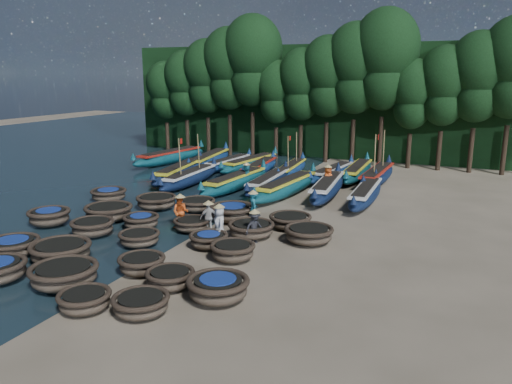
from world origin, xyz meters
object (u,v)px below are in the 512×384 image
at_px(coracle_4, 141,304).
at_px(coracle_24, 290,221).
at_px(coracle_14, 233,251).
at_px(fisherman_6, 328,178).
at_px(long_boat_13, 259,168).
at_px(fisherman_2, 181,211).
at_px(coracle_23, 232,212).
at_px(long_boat_7, 328,187).
at_px(long_boat_8, 366,194).
at_px(coracle_18, 251,229).
at_px(coracle_5, 13,246).
at_px(long_boat_6, 287,187).
at_px(long_boat_9, 170,156).
at_px(long_boat_12, 250,163).
at_px(coracle_7, 142,264).
at_px(coracle_17, 192,224).
at_px(coracle_6, 61,251).
at_px(long_boat_15, 332,173).
at_px(long_boat_11, 228,163).
at_px(fisherman_1, 253,207).
at_px(coracle_19, 309,234).
at_px(long_boat_2, 179,172).
at_px(coracle_21, 156,201).
at_px(coracle_8, 170,278).
at_px(long_boat_10, 209,160).
at_px(long_boat_17, 377,176).
at_px(fisherman_3, 255,226).
at_px(long_boat_16, 357,171).
at_px(coracle_11, 92,227).
at_px(fisherman_0, 219,223).
at_px(coracle_3, 84,300).
at_px(coracle_9, 218,288).
at_px(fisherman_5, 247,175).
at_px(long_boat_4, 236,181).
at_px(fisherman_4, 209,216).
at_px(coracle_15, 109,212).
at_px(long_boat_14, 291,169).
at_px(coracle_20, 109,194).
at_px(long_boat_3, 190,177).

relative_size(coracle_4, coracle_24, 0.81).
height_order(coracle_14, fisherman_6, fisherman_6).
relative_size(long_boat_13, fisherman_2, 4.21).
bearing_deg(coracle_23, long_boat_7, 66.98).
bearing_deg(long_boat_8, coracle_18, -114.24).
relative_size(long_boat_7, long_boat_8, 1.07).
bearing_deg(coracle_5, long_boat_6, 64.66).
relative_size(coracle_24, long_boat_9, 0.27).
height_order(long_boat_6, long_boat_12, long_boat_6).
height_order(coracle_7, fisherman_6, fisherman_6).
bearing_deg(fisherman_2, coracle_17, -27.61).
height_order(coracle_6, long_boat_15, long_boat_15).
xyz_separation_m(coracle_18, long_boat_11, (-8.68, 14.79, 0.08)).
bearing_deg(coracle_17, fisherman_1, 39.95).
height_order(coracle_19, long_boat_13, long_boat_13).
relative_size(coracle_17, long_boat_2, 0.25).
height_order(coracle_6, coracle_21, coracle_6).
height_order(coracle_21, long_boat_2, long_boat_2).
height_order(coracle_8, long_boat_13, long_boat_13).
bearing_deg(fisherman_2, long_boat_10, 98.25).
relative_size(coracle_14, fisherman_6, 1.07).
relative_size(long_boat_11, long_boat_17, 0.85).
bearing_deg(fisherman_3, long_boat_13, 54.12).
relative_size(coracle_7, long_boat_9, 0.23).
height_order(long_boat_15, fisherman_2, fisherman_2).
height_order(long_boat_9, fisherman_2, fisherman_2).
relative_size(long_boat_16, long_boat_17, 0.97).
height_order(coracle_7, coracle_11, coracle_11).
relative_size(fisherman_0, fisherman_6, 1.02).
height_order(coracle_3, coracle_9, coracle_9).
relative_size(coracle_17, fisherman_5, 1.19).
bearing_deg(long_boat_8, coracle_6, -124.29).
bearing_deg(long_boat_11, long_boat_4, -54.19).
distance_m(long_boat_6, fisherman_6, 2.91).
xyz_separation_m(coracle_4, long_boat_11, (-8.63, 23.25, 0.11)).
height_order(long_boat_9, long_boat_17, long_boat_17).
bearing_deg(coracle_5, fisherman_4, 45.33).
bearing_deg(fisherman_3, long_boat_15, 33.38).
relative_size(long_boat_9, long_boat_15, 1.19).
bearing_deg(coracle_15, fisherman_2, 4.36).
bearing_deg(long_boat_14, coracle_3, -91.54).
relative_size(coracle_7, long_boat_4, 0.24).
relative_size(long_boat_7, fisherman_4, 5.05).
relative_size(coracle_14, long_boat_12, 0.25).
distance_m(coracle_20, coracle_21, 3.66).
height_order(coracle_17, coracle_21, coracle_21).
relative_size(long_boat_4, long_boat_17, 0.99).
relative_size(coracle_15, long_boat_10, 0.31).
bearing_deg(long_boat_7, long_boat_3, 178.64).
bearing_deg(coracle_18, coracle_7, -109.93).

